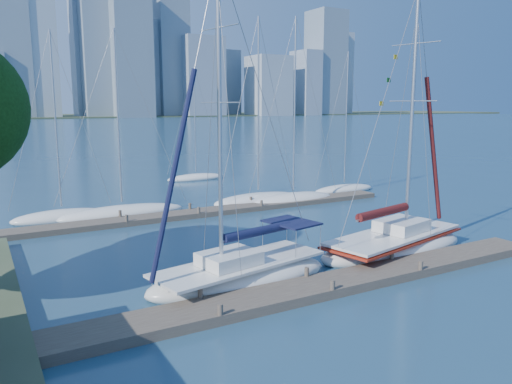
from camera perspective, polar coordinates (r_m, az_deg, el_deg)
ground at (r=21.54m, az=7.20°, el=-11.24°), size 700.00×700.00×0.00m
near_dock at (r=21.47m, az=7.21°, el=-10.74°), size 26.00×2.00×0.40m
far_dock at (r=35.81m, az=-5.57°, el=-2.28°), size 30.00×1.80×0.36m
sailboat_navy at (r=21.84m, az=-1.84°, el=-7.82°), size 8.97×4.41×14.04m
sailboat_maroon at (r=27.26m, az=15.56°, el=-4.67°), size 9.77×5.00×14.19m
bg_boat_0 at (r=36.34m, az=-21.27°, el=-2.61°), size 6.72×2.91×12.82m
bg_boat_1 at (r=36.19m, az=-15.02°, el=-2.31°), size 9.21×4.42×13.10m
bg_boat_3 at (r=39.58m, az=0.27°, el=-0.88°), size 8.10×4.08×14.65m
bg_boat_4 at (r=39.92m, az=4.30°, el=-0.81°), size 7.73×3.86×14.67m
bg_boat_5 at (r=45.62m, az=10.04°, el=0.35°), size 6.37×1.95×12.54m
bg_boat_7 at (r=52.29m, az=-6.85°, el=1.65°), size 6.31×1.98×11.86m
skyline at (r=309.18m, az=-24.81°, el=14.13°), size 502.74×51.31×105.91m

